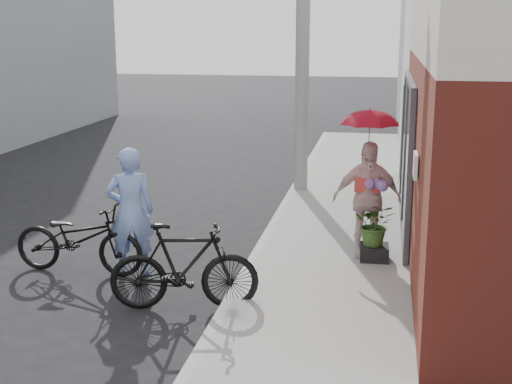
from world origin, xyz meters
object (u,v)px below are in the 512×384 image
(bike_right, at_px, (184,267))
(planter, at_px, (374,252))
(utility_pole, at_px, (303,22))
(kimono_woman, at_px, (367,199))
(bike_left, at_px, (79,239))
(officer, at_px, (130,212))

(bike_right, relative_size, planter, 4.51)
(utility_pole, distance_m, kimono_woman, 5.08)
(bike_left, height_order, planter, bike_left)
(officer, bearing_deg, bike_right, 112.84)
(utility_pole, height_order, officer, utility_pole)
(utility_pole, height_order, bike_left, utility_pole)
(officer, bearing_deg, utility_pole, -130.25)
(kimono_woman, distance_m, planter, 0.79)
(officer, bearing_deg, kimono_woman, 177.05)
(bike_right, bearing_deg, kimono_woman, -56.02)
(bike_right, height_order, planter, bike_right)
(utility_pole, height_order, kimono_woman, utility_pole)
(bike_right, bearing_deg, officer, 32.76)
(kimono_woman, bearing_deg, officer, -172.31)
(kimono_woman, bearing_deg, utility_pole, 98.48)
(kimono_woman, bearing_deg, bike_right, -145.30)
(bike_left, relative_size, kimono_woman, 1.12)
(officer, relative_size, kimono_woman, 1.07)
(officer, xyz_separation_m, bike_right, (1.09, -1.11, -0.36))
(planter, bearing_deg, utility_pole, 110.21)
(bike_right, xyz_separation_m, kimono_woman, (2.15, 2.20, 0.42))
(bike_left, relative_size, bike_right, 1.05)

